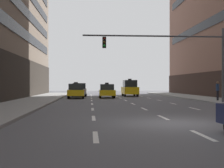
% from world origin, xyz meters
% --- Properties ---
extents(ground_plane, '(120.00, 120.00, 0.00)m').
position_xyz_m(ground_plane, '(0.00, 0.00, 0.00)').
color(ground_plane, '#515156').
extents(lane_stripe_l1_s3, '(0.16, 2.00, 0.01)m').
position_xyz_m(lane_stripe_l1_s3, '(-3.24, -3.00, 0.00)').
color(lane_stripe_l1_s3, silver).
rests_on(lane_stripe_l1_s3, ground).
extents(lane_stripe_l1_s4, '(0.16, 2.00, 0.01)m').
position_xyz_m(lane_stripe_l1_s4, '(-3.24, 2.00, 0.00)').
color(lane_stripe_l1_s4, silver).
rests_on(lane_stripe_l1_s4, ground).
extents(lane_stripe_l1_s5, '(0.16, 2.00, 0.01)m').
position_xyz_m(lane_stripe_l1_s5, '(-3.24, 7.00, 0.00)').
color(lane_stripe_l1_s5, silver).
rests_on(lane_stripe_l1_s5, ground).
extents(lane_stripe_l1_s6, '(0.16, 2.00, 0.01)m').
position_xyz_m(lane_stripe_l1_s6, '(-3.24, 12.00, 0.00)').
color(lane_stripe_l1_s6, silver).
rests_on(lane_stripe_l1_s6, ground).
extents(lane_stripe_l1_s7, '(0.16, 2.00, 0.01)m').
position_xyz_m(lane_stripe_l1_s7, '(-3.24, 17.00, 0.00)').
color(lane_stripe_l1_s7, silver).
rests_on(lane_stripe_l1_s7, ground).
extents(lane_stripe_l1_s8, '(0.16, 2.00, 0.01)m').
position_xyz_m(lane_stripe_l1_s8, '(-3.24, 22.00, 0.00)').
color(lane_stripe_l1_s8, silver).
rests_on(lane_stripe_l1_s8, ground).
extents(lane_stripe_l1_s9, '(0.16, 2.00, 0.01)m').
position_xyz_m(lane_stripe_l1_s9, '(-3.24, 27.00, 0.00)').
color(lane_stripe_l1_s9, silver).
rests_on(lane_stripe_l1_s9, ground).
extents(lane_stripe_l1_s10, '(0.16, 2.00, 0.01)m').
position_xyz_m(lane_stripe_l1_s10, '(-3.24, 32.00, 0.00)').
color(lane_stripe_l1_s10, silver).
rests_on(lane_stripe_l1_s10, ground).
extents(lane_stripe_l2_s3, '(0.16, 2.00, 0.01)m').
position_xyz_m(lane_stripe_l2_s3, '(0.00, -3.00, 0.00)').
color(lane_stripe_l2_s3, silver).
rests_on(lane_stripe_l2_s3, ground).
extents(lane_stripe_l2_s4, '(0.16, 2.00, 0.01)m').
position_xyz_m(lane_stripe_l2_s4, '(0.00, 2.00, 0.00)').
color(lane_stripe_l2_s4, silver).
rests_on(lane_stripe_l2_s4, ground).
extents(lane_stripe_l2_s5, '(0.16, 2.00, 0.01)m').
position_xyz_m(lane_stripe_l2_s5, '(0.00, 7.00, 0.00)').
color(lane_stripe_l2_s5, silver).
rests_on(lane_stripe_l2_s5, ground).
extents(lane_stripe_l2_s6, '(0.16, 2.00, 0.01)m').
position_xyz_m(lane_stripe_l2_s6, '(0.00, 12.00, 0.00)').
color(lane_stripe_l2_s6, silver).
rests_on(lane_stripe_l2_s6, ground).
extents(lane_stripe_l2_s7, '(0.16, 2.00, 0.01)m').
position_xyz_m(lane_stripe_l2_s7, '(0.00, 17.00, 0.00)').
color(lane_stripe_l2_s7, silver).
rests_on(lane_stripe_l2_s7, ground).
extents(lane_stripe_l2_s8, '(0.16, 2.00, 0.01)m').
position_xyz_m(lane_stripe_l2_s8, '(0.00, 22.00, 0.00)').
color(lane_stripe_l2_s8, silver).
rests_on(lane_stripe_l2_s8, ground).
extents(lane_stripe_l2_s9, '(0.16, 2.00, 0.01)m').
position_xyz_m(lane_stripe_l2_s9, '(0.00, 27.00, 0.00)').
color(lane_stripe_l2_s9, silver).
rests_on(lane_stripe_l2_s9, ground).
extents(lane_stripe_l2_s10, '(0.16, 2.00, 0.01)m').
position_xyz_m(lane_stripe_l2_s10, '(0.00, 32.00, 0.00)').
color(lane_stripe_l2_s10, silver).
rests_on(lane_stripe_l2_s10, ground).
extents(lane_stripe_l3_s5, '(0.16, 2.00, 0.01)m').
position_xyz_m(lane_stripe_l3_s5, '(3.24, 7.00, 0.00)').
color(lane_stripe_l3_s5, silver).
rests_on(lane_stripe_l3_s5, ground).
extents(lane_stripe_l3_s6, '(0.16, 2.00, 0.01)m').
position_xyz_m(lane_stripe_l3_s6, '(3.24, 12.00, 0.00)').
color(lane_stripe_l3_s6, silver).
rests_on(lane_stripe_l3_s6, ground).
extents(lane_stripe_l3_s7, '(0.16, 2.00, 0.01)m').
position_xyz_m(lane_stripe_l3_s7, '(3.24, 17.00, 0.00)').
color(lane_stripe_l3_s7, silver).
rests_on(lane_stripe_l3_s7, ground).
extents(lane_stripe_l3_s8, '(0.16, 2.00, 0.01)m').
position_xyz_m(lane_stripe_l3_s8, '(3.24, 22.00, 0.00)').
color(lane_stripe_l3_s8, silver).
rests_on(lane_stripe_l3_s8, ground).
extents(lane_stripe_l3_s9, '(0.16, 2.00, 0.01)m').
position_xyz_m(lane_stripe_l3_s9, '(3.24, 27.00, 0.00)').
color(lane_stripe_l3_s9, silver).
rests_on(lane_stripe_l3_s9, ground).
extents(lane_stripe_l3_s10, '(0.16, 2.00, 0.01)m').
position_xyz_m(lane_stripe_l3_s10, '(3.24, 32.00, 0.00)').
color(lane_stripe_l3_s10, silver).
rests_on(lane_stripe_l3_s10, ground).
extents(taxi_driving_1, '(1.92, 4.34, 1.78)m').
position_xyz_m(taxi_driving_1, '(-4.95, 22.04, 0.79)').
color(taxi_driving_1, black).
rests_on(taxi_driving_1, ground).
extents(car_driving_2, '(1.95, 4.53, 1.69)m').
position_xyz_m(car_driving_2, '(-4.76, 27.77, 0.83)').
color(car_driving_2, black).
rests_on(car_driving_2, ground).
extents(taxi_driving_3, '(1.80, 4.29, 2.25)m').
position_xyz_m(taxi_driving_3, '(1.72, 26.98, 1.03)').
color(taxi_driving_3, black).
rests_on(taxi_driving_3, ground).
extents(taxi_driving_4, '(1.77, 4.18, 1.73)m').
position_xyz_m(taxi_driving_4, '(-1.49, 22.66, 0.77)').
color(taxi_driving_4, black).
rests_on(taxi_driving_4, ground).
extents(traffic_signal_0, '(10.91, 0.35, 5.74)m').
position_xyz_m(traffic_signal_0, '(3.25, 10.93, 4.14)').
color(traffic_signal_0, '#4C4C51').
rests_on(traffic_signal_0, sidewalk_right).
extents(pedestrian_1, '(0.37, 0.43, 1.67)m').
position_xyz_m(pedestrian_1, '(7.74, 13.94, 1.10)').
color(pedestrian_1, black).
rests_on(pedestrian_1, sidewalk_right).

